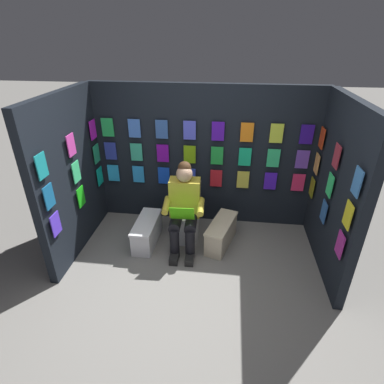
% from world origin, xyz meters
% --- Properties ---
extents(ground_plane, '(30.00, 30.00, 0.00)m').
position_xyz_m(ground_plane, '(0.00, 0.00, 0.00)').
color(ground_plane, gray).
extents(display_wall_back, '(3.20, 0.14, 2.04)m').
position_xyz_m(display_wall_back, '(0.00, -1.66, 1.02)').
color(display_wall_back, black).
rests_on(display_wall_back, ground).
extents(display_wall_left, '(0.14, 1.61, 2.04)m').
position_xyz_m(display_wall_left, '(-1.60, -0.81, 1.02)').
color(display_wall_left, black).
rests_on(display_wall_left, ground).
extents(display_wall_right, '(0.14, 1.61, 2.04)m').
position_xyz_m(display_wall_right, '(1.60, -0.81, 1.02)').
color(display_wall_right, black).
rests_on(display_wall_right, ground).
extents(toilet, '(0.41, 0.56, 0.77)m').
position_xyz_m(toilet, '(0.19, -1.14, 0.33)').
color(toilet, white).
rests_on(toilet, ground).
extents(person_reading, '(0.54, 0.69, 1.19)m').
position_xyz_m(person_reading, '(0.18, -0.92, 0.60)').
color(person_reading, gold).
rests_on(person_reading, ground).
extents(comic_longbox_near, '(0.29, 0.71, 0.35)m').
position_xyz_m(comic_longbox_near, '(0.71, -0.91, 0.18)').
color(comic_longbox_near, silver).
rests_on(comic_longbox_near, ground).
extents(comic_longbox_far, '(0.45, 0.75, 0.36)m').
position_xyz_m(comic_longbox_far, '(-0.31, -1.00, 0.18)').
color(comic_longbox_far, beige).
rests_on(comic_longbox_far, ground).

